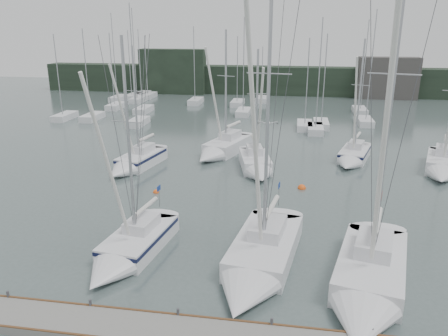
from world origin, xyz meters
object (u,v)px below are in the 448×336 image
object	(u,v)px
sailboat_near_right	(367,288)
sailboat_mid_e	(442,168)
sailboat_near_center	(256,267)
sailboat_mid_c	(257,166)
sailboat_mid_d	(352,157)
sailboat_mid_b	(220,150)
buoy_c	(156,192)
sailboat_near_left	(126,252)
sailboat_mid_a	(134,163)
buoy_b	(302,188)

from	to	relation	value
sailboat_near_right	sailboat_mid_e	xyz separation A→B (m)	(9.01, 19.73, -0.02)
sailboat_near_center	sailboat_mid_c	distance (m)	16.43
sailboat_mid_c	sailboat_mid_e	size ratio (longest dim) A/B	0.95
sailboat_mid_d	sailboat_mid_b	bearing A→B (deg)	-165.39
sailboat_near_center	sailboat_mid_e	size ratio (longest dim) A/B	1.47
sailboat_near_right	sailboat_mid_c	distance (m)	18.77
sailboat_mid_b	buoy_c	distance (m)	11.02
sailboat_near_right	sailboat_near_center	bearing A→B (deg)	-179.05
sailboat_near_center	sailboat_near_right	world-z (taller)	sailboat_near_right
sailboat_near_left	sailboat_near_right	xyz separation A→B (m)	(12.35, -1.56, 0.08)
sailboat_near_right	sailboat_mid_b	xyz separation A→B (m)	(-10.73, 22.15, -0.01)
sailboat_mid_a	sailboat_near_left	bearing A→B (deg)	-59.60
sailboat_mid_e	buoy_c	distance (m)	24.32
sailboat_mid_b	sailboat_mid_c	world-z (taller)	sailboat_mid_b
sailboat_mid_b	buoy_b	world-z (taller)	sailboat_mid_b
sailboat_mid_e	buoy_c	xyz separation A→B (m)	(-22.91, -8.12, -0.59)
sailboat_mid_e	buoy_b	size ratio (longest dim) A/B	17.98
buoy_b	sailboat_mid_e	bearing A→B (deg)	24.59
sailboat_mid_a	buoy_b	size ratio (longest dim) A/B	17.53
sailboat_near_center	buoy_c	size ratio (longest dim) A/B	35.76
sailboat_mid_a	buoy_b	xyz separation A→B (m)	(14.68, -2.41, -0.58)
sailboat_near_left	sailboat_mid_a	xyz separation A→B (m)	(-5.21, 15.14, 0.05)
sailboat_mid_e	sailboat_near_right	bearing A→B (deg)	-97.38
sailboat_near_left	sailboat_mid_d	bearing A→B (deg)	62.92
sailboat_near_right	sailboat_mid_c	bearing A→B (deg)	124.33
sailboat_near_center	buoy_b	xyz separation A→B (m)	(2.39, 13.13, -0.56)
sailboat_mid_c	sailboat_mid_d	distance (m)	9.46
sailboat_near_right	buoy_c	distance (m)	18.13
buoy_c	sailboat_near_left	bearing A→B (deg)	-81.22
sailboat_mid_c	buoy_b	size ratio (longest dim) A/B	17.16
sailboat_mid_a	sailboat_mid_c	distance (m)	10.88
sailboat_mid_c	buoy_b	xyz separation A→B (m)	(3.83, -3.24, -0.57)
sailboat_near_left	sailboat_mid_a	distance (m)	16.01
sailboat_near_center	sailboat_mid_e	distance (m)	23.42
sailboat_near_right	sailboat_mid_e	world-z (taller)	sailboat_near_right
sailboat_near_right	sailboat_mid_b	size ratio (longest dim) A/B	1.37
sailboat_mid_a	buoy_c	xyz separation A→B (m)	(3.65, -5.08, -0.58)
sailboat_mid_d	sailboat_mid_e	world-z (taller)	sailboat_mid_d
sailboat_near_center	buoy_c	bearing A→B (deg)	137.92
sailboat_near_right	sailboat_mid_d	xyz separation A→B (m)	(1.75, 21.75, -0.07)
sailboat_near_center	sailboat_mid_a	distance (m)	19.81
sailboat_near_center	sailboat_mid_d	bearing A→B (deg)	79.53
sailboat_mid_d	buoy_c	bearing A→B (deg)	-130.62
sailboat_mid_d	sailboat_near_center	bearing A→B (deg)	-92.37
sailboat_near_left	sailboat_near_center	xyz separation A→B (m)	(7.08, -0.40, 0.03)
buoy_c	sailboat_mid_d	bearing A→B (deg)	32.92
sailboat_near_center	sailboat_near_right	distance (m)	5.40
sailboat_near_right	buoy_c	bearing A→B (deg)	153.50
sailboat_near_center	sailboat_mid_d	world-z (taller)	sailboat_near_center
sailboat_mid_c	sailboat_mid_d	size ratio (longest dim) A/B	0.94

